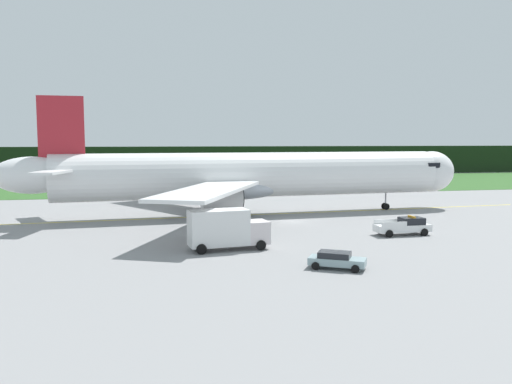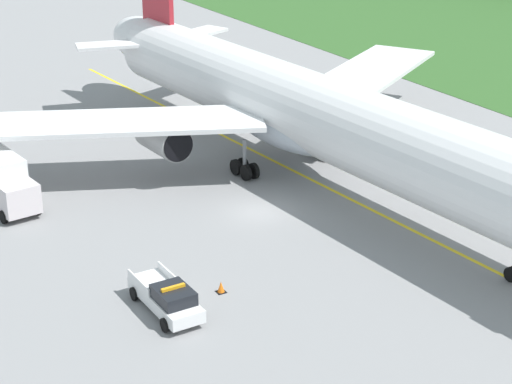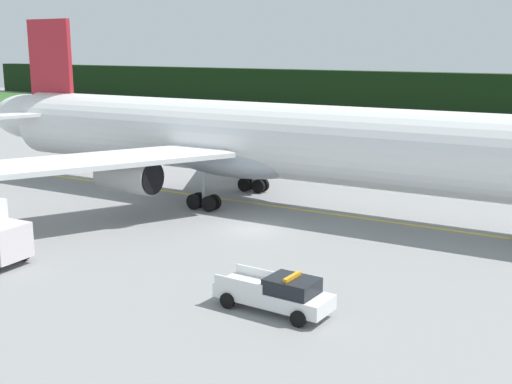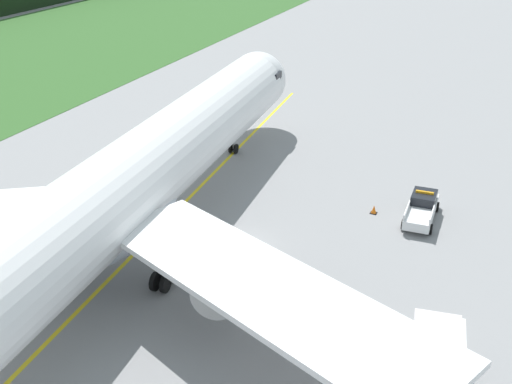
# 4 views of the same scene
# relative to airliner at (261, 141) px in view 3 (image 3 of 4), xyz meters

# --- Properties ---
(ground) EXTENTS (320.00, 320.00, 0.00)m
(ground) POSITION_rel_airliner_xyz_m (3.56, -6.34, -5.03)
(ground) COLOR gray
(grass_verge) EXTENTS (320.00, 47.32, 0.04)m
(grass_verge) POSITION_rel_airliner_xyz_m (3.56, 47.79, -5.01)
(grass_verge) COLOR #305C27
(grass_verge) RESTS_ON ground
(taxiway_centerline_main) EXTENTS (79.27, 6.10, 0.01)m
(taxiway_centerline_main) POSITION_rel_airliner_xyz_m (0.55, 0.04, -5.02)
(taxiway_centerline_main) COLOR yellow
(taxiway_centerline_main) RESTS_ON ground
(airliner) EXTENTS (60.47, 45.13, 14.73)m
(airliner) POSITION_rel_airliner_xyz_m (0.00, 0.00, 0.00)
(airliner) COLOR white
(airliner) RESTS_ON ground
(ops_pickup_truck) EXTENTS (5.72, 2.31, 1.94)m
(ops_pickup_truck) POSITION_rel_airliner_xyz_m (12.68, -17.31, -4.12)
(ops_pickup_truck) COLOR white
(ops_pickup_truck) RESTS_ON ground
(apron_cone) EXTENTS (0.53, 0.53, 0.66)m
(apron_cone) POSITION_rel_airliner_xyz_m (12.17, -13.80, -4.71)
(apron_cone) COLOR black
(apron_cone) RESTS_ON ground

